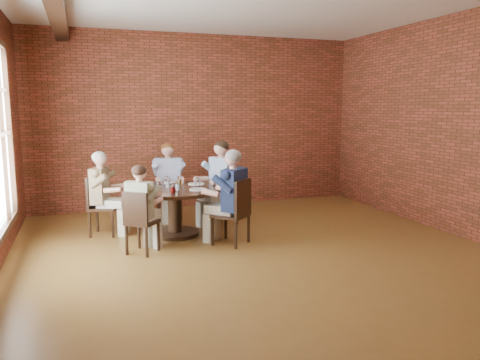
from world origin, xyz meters
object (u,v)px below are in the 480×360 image
object	(u,v)px
diner_a	(220,183)
smartphone	(200,190)
chair_b	(168,190)
diner_d	(142,209)
dining_table	(175,202)
diner_e	(231,198)
diner_b	(169,182)
chair_a	(224,193)
chair_e	(236,210)
chair_d	(139,220)
chair_c	(99,203)
diner_c	(104,194)

from	to	relation	value
diner_a	smartphone	size ratio (longest dim) A/B	11.16
chair_b	diner_d	xyz separation A→B (m)	(-0.70, -1.91, 0.09)
dining_table	diner_e	xyz separation A→B (m)	(0.68, -0.73, 0.16)
dining_table	diner_b	bearing A→B (deg)	84.58
diner_d	chair_b	bearing A→B (deg)	-71.99
chair_a	smartphone	size ratio (longest dim) A/B	7.74
diner_b	diner_d	bearing A→B (deg)	-105.47
diner_a	chair_e	distance (m)	1.25
chair_b	smartphone	world-z (taller)	chair_b
chair_a	chair_b	distance (m)	1.07
chair_a	chair_d	xyz separation A→B (m)	(-1.58, -1.29, -0.05)
diner_b	chair_d	size ratio (longest dim) A/B	1.55
chair_c	chair_d	xyz separation A→B (m)	(0.48, -1.22, -0.02)
diner_e	smartphone	world-z (taller)	diner_e
chair_c	chair_d	world-z (taller)	chair_c
dining_table	chair_a	xyz separation A→B (m)	(0.94, 0.48, 0.00)
chair_d	chair_e	world-z (taller)	chair_e
diner_e	diner_c	bearing A→B (deg)	-75.89
chair_c	smartphone	xyz separation A→B (m)	(1.43, -0.74, 0.25)
chair_e	chair_d	bearing A→B (deg)	-42.53
chair_a	chair_d	bearing A→B (deg)	-77.75
dining_table	chair_d	bearing A→B (deg)	-128.24
chair_a	chair_e	world-z (taller)	chair_a
diner_d	smartphone	xyz separation A→B (m)	(0.91, 0.42, 0.15)
dining_table	smartphone	size ratio (longest dim) A/B	11.61
chair_a	smartphone	world-z (taller)	chair_a
diner_a	chair_d	distance (m)	1.95
chair_c	dining_table	bearing A→B (deg)	-90.00
chair_b	smartphone	distance (m)	1.52
chair_e	chair_a	bearing A→B (deg)	-142.07
chair_a	chair_e	size ratio (longest dim) A/B	1.02
chair_b	chair_a	bearing A→B (deg)	-33.54
diner_a	diner_b	xyz separation A→B (m)	(-0.76, 0.63, -0.03)
dining_table	chair_d	xyz separation A→B (m)	(-0.64, -0.81, -0.05)
diner_c	diner_e	distance (m)	2.04
diner_b	diner_c	xyz separation A→B (m)	(-1.14, -0.68, -0.02)
chair_a	diner_a	size ratio (longest dim) A/B	0.69
dining_table	diner_c	bearing A→B (deg)	159.85
dining_table	diner_a	bearing A→B (deg)	26.88
dining_table	diner_b	distance (m)	1.08
chair_a	diner_e	size ratio (longest dim) A/B	0.71
smartphone	diner_b	bearing A→B (deg)	96.93
chair_b	chair_e	xyz separation A→B (m)	(0.63, -1.95, 0.01)
chair_b	diner_c	xyz separation A→B (m)	(-1.15, -0.77, 0.14)
diner_c	chair_d	world-z (taller)	diner_c
chair_a	diner_a	xyz separation A→B (m)	(-0.09, -0.04, 0.18)
chair_d	diner_d	world-z (taller)	diner_d
diner_b	diner_c	size ratio (longest dim) A/B	1.04
diner_a	chair_b	bearing A→B (deg)	-160.79
diner_a	diner_d	bearing A→B (deg)	-77.58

